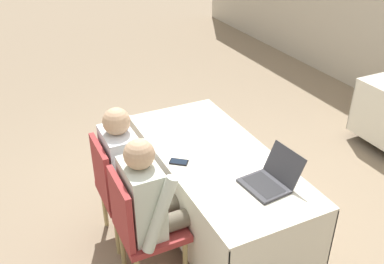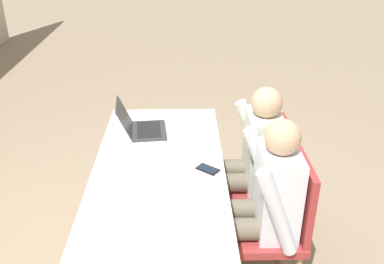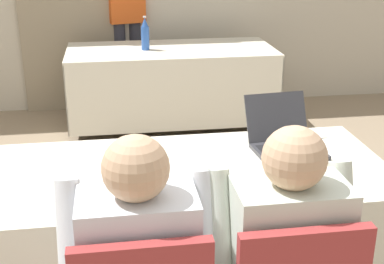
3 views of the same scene
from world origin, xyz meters
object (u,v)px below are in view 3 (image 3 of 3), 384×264
object	(u,v)px
water_bottle	(145,35)
person_red_shirt	(126,16)
cell_phone	(189,201)
person_white_shirt	(279,258)
laptop	(285,141)

from	to	relation	value
water_bottle	person_red_shirt	size ratio (longest dim) A/B	0.18
cell_phone	water_bottle	size ratio (longest dim) A/B	0.53
water_bottle	person_white_shirt	bearing A→B (deg)	-85.66
cell_phone	person_red_shirt	xyz separation A→B (m)	(-0.10, 3.49, 0.18)
cell_phone	person_red_shirt	world-z (taller)	person_red_shirt
water_bottle	cell_phone	bearing A→B (deg)	-90.62
person_white_shirt	person_red_shirt	world-z (taller)	person_red_shirt
laptop	person_white_shirt	size ratio (longest dim) A/B	0.32
water_bottle	person_red_shirt	distance (m)	0.74
person_white_shirt	laptop	bearing A→B (deg)	-108.89
cell_phone	person_red_shirt	size ratio (longest dim) A/B	0.10
laptop	cell_phone	world-z (taller)	laptop
laptop	person_red_shirt	distance (m)	3.11
cell_phone	water_bottle	world-z (taller)	water_bottle
cell_phone	water_bottle	bearing A→B (deg)	127.91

